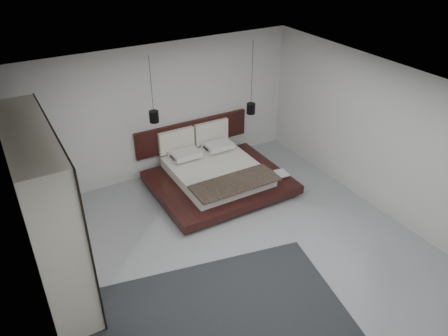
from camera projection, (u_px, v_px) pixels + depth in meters
floor at (235, 248)px, 7.43m from camera, size 6.00×6.00×0.00m
ceiling at (238, 93)px, 6.00m from camera, size 6.00×6.00×0.00m
wall_back at (160, 112)px, 8.96m from camera, size 6.00×0.00×6.00m
wall_front at (388, 313)px, 4.48m from camera, size 6.00×0.00×6.00m
wall_left at (30, 242)px, 5.43m from camera, size 0.00×6.00×6.00m
wall_right at (376, 136)px, 8.00m from camera, size 0.00×6.00×6.00m
lattice_screen at (11, 163)px, 7.33m from camera, size 0.05×0.90×2.60m
bed at (216, 173)px, 9.01m from camera, size 2.64×2.33×1.05m
book_lower at (277, 175)px, 9.01m from camera, size 0.27×0.33×0.03m
book_upper at (277, 174)px, 8.97m from camera, size 0.27×0.35×0.02m
pendant_left at (154, 116)px, 8.15m from camera, size 0.18×0.18×1.27m
pendant_right at (251, 108)px, 9.23m from camera, size 0.18×0.18×1.56m
wardrobe at (46, 212)px, 6.17m from camera, size 0.62×2.62×2.57m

